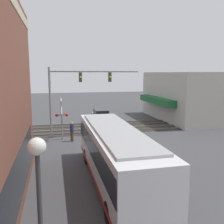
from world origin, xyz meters
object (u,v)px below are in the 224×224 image
Objects in this scene: parked_car_grey at (101,115)px; pedestrian_at_crossing at (72,131)px; streetlamp at (40,210)px; city_bus at (115,153)px; crossing_signal at (62,115)px.

pedestrian_at_crossing reaches higher than parked_car_grey.
streetlamp is 26.09m from parked_car_grey.
streetlamp reaches higher than pedestrian_at_crossing.
city_bus reaches higher than parked_car_grey.
streetlamp reaches higher than parked_car_grey.
crossing_signal reaches higher than parked_car_grey.
crossing_signal is at bearing 148.17° from parked_car_grey.
crossing_signal is (10.07, 2.55, 0.57)m from city_bus.
parked_car_grey is at bearing -8.06° from city_bus.
city_bus is 10.40m from crossing_signal.
streetlamp is at bearing 166.23° from parked_car_grey.
crossing_signal reaches higher than city_bus.
city_bus is at bearing -169.48° from pedestrian_at_crossing.
parked_car_grey is at bearing -13.77° from streetlamp.
crossing_signal is 17.00m from streetlamp.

